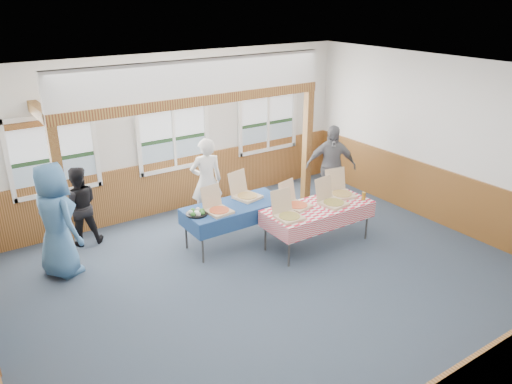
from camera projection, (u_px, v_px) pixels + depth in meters
floor at (274, 282)px, 7.86m from camera, size 8.00×8.00×0.00m
ceiling at (278, 77)px, 6.66m from camera, size 8.00×8.00×0.00m
wall_back at (173, 135)px, 9.95m from camera, size 8.00×0.00×8.00m
wall_front at (501, 304)px, 4.58m from camera, size 8.00×0.00×8.00m
wall_right at (448, 144)px, 9.34m from camera, size 0.00×8.00×8.00m
wainscot_back at (176, 184)px, 10.33m from camera, size 7.98×0.05×1.10m
wainscot_right at (440, 196)px, 9.72m from camera, size 0.05×6.98×1.10m
window_left at (53, 151)px, 8.70m from camera, size 1.56×0.10×1.46m
window_mid at (173, 131)px, 9.89m from camera, size 1.56×0.10×1.46m
window_right at (268, 116)px, 11.08m from camera, size 1.56×0.10×1.46m
post_left at (62, 200)px, 7.88m from camera, size 0.15×0.15×2.40m
post_right at (307, 148)px, 10.48m from camera, size 0.15×0.15×2.40m
cross_beam at (199, 100)px, 8.70m from camera, size 5.15×0.18×0.18m
table_left at (235, 208)px, 8.83m from camera, size 1.98×1.36×0.76m
table_right at (318, 209)px, 8.78m from camera, size 2.11×1.28×0.76m
pizza_box_a at (218, 208)px, 8.49m from camera, size 0.43×0.50×0.42m
pizza_box_b at (246, 194)px, 9.09m from camera, size 0.52×0.59×0.45m
pizza_box_c at (288, 214)px, 8.27m from camera, size 0.42×0.50×0.44m
pizza_box_d at (296, 203)px, 8.69m from camera, size 0.50×0.56×0.43m
pizza_box_e at (332, 201)px, 8.80m from camera, size 0.47×0.55×0.45m
pizza_box_f at (341, 192)px, 9.18m from camera, size 0.50×0.57×0.45m
veggie_tray at (197, 213)px, 8.41m from camera, size 0.37×0.37×0.09m
drink_glass at (364, 196)px, 8.98m from camera, size 0.07×0.07×0.15m
woman_white at (206, 181)px, 9.59m from camera, size 0.70×0.54×1.72m
woman_black at (79, 206)px, 8.82m from camera, size 0.78×0.65×1.46m
man_blue at (56, 220)px, 7.78m from camera, size 0.87×1.07×1.88m
person_grey at (331, 167)px, 10.31m from camera, size 1.10×0.95×1.77m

